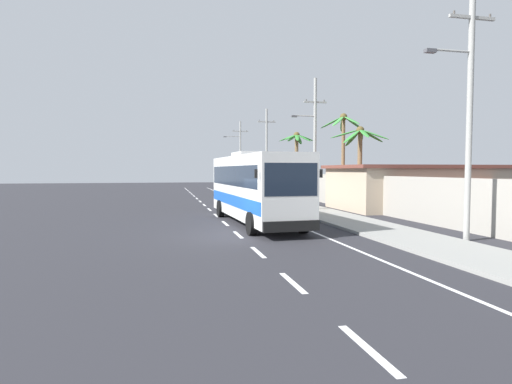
# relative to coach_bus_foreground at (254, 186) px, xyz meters

# --- Properties ---
(ground_plane) EXTENTS (160.00, 160.00, 0.00)m
(ground_plane) POSITION_rel_coach_bus_foreground_xyz_m (-1.57, -4.12, -2.04)
(ground_plane) COLOR #28282D
(sidewalk_kerb) EXTENTS (3.20, 90.00, 0.14)m
(sidewalk_kerb) POSITION_rel_coach_bus_foreground_xyz_m (5.23, 5.88, -1.97)
(sidewalk_kerb) COLOR gray
(sidewalk_kerb) RESTS_ON ground
(lane_markings) EXTENTS (3.73, 71.00, 0.01)m
(lane_markings) POSITION_rel_coach_bus_foreground_xyz_m (0.69, 10.67, -2.04)
(lane_markings) COLOR white
(lane_markings) RESTS_ON ground
(boundary_wall) EXTENTS (0.24, 60.00, 2.52)m
(boundary_wall) POSITION_rel_coach_bus_foreground_xyz_m (9.03, 9.88, -0.78)
(boundary_wall) COLOR #9E998E
(boundary_wall) RESTS_ON ground
(coach_bus_foreground) EXTENTS (3.37, 11.76, 3.92)m
(coach_bus_foreground) POSITION_rel_coach_bus_foreground_xyz_m (0.00, 0.00, 0.00)
(coach_bus_foreground) COLOR silver
(coach_bus_foreground) RESTS_ON ground
(motorcycle_beside_bus) EXTENTS (0.56, 1.96, 1.60)m
(motorcycle_beside_bus) POSITION_rel_coach_bus_foreground_xyz_m (2.82, 9.66, -1.39)
(motorcycle_beside_bus) COLOR black
(motorcycle_beside_bus) RESTS_ON ground
(pedestrian_near_kerb) EXTENTS (0.36, 0.36, 1.70)m
(pedestrian_near_kerb) POSITION_rel_coach_bus_foreground_xyz_m (5.46, 10.01, -1.01)
(pedestrian_near_kerb) COLOR black
(pedestrian_near_kerb) RESTS_ON sidewalk_kerb
(pedestrian_midwalk) EXTENTS (0.36, 0.36, 1.71)m
(pedestrian_midwalk) POSITION_rel_coach_bus_foreground_xyz_m (5.37, 5.63, -1.01)
(pedestrian_midwalk) COLOR beige
(pedestrian_midwalk) RESTS_ON sidewalk_kerb
(pedestrian_far_walk) EXTENTS (0.36, 0.36, 1.60)m
(pedestrian_far_walk) POSITION_rel_coach_bus_foreground_xyz_m (4.39, 11.41, -1.06)
(pedestrian_far_walk) COLOR gold
(pedestrian_far_walk) RESTS_ON sidewalk_kerb
(utility_pole_nearest) EXTENTS (3.10, 0.24, 10.25)m
(utility_pole_nearest) POSITION_rel_coach_bus_foreground_xyz_m (7.20, -7.44, 3.38)
(utility_pole_nearest) COLOR #9E9E99
(utility_pole_nearest) RESTS_ON ground
(utility_pole_mid) EXTENTS (2.86, 0.24, 10.07)m
(utility_pole_mid) POSITION_rel_coach_bus_foreground_xyz_m (6.79, 9.09, 3.23)
(utility_pole_mid) COLOR #9E9E99
(utility_pole_mid) RESTS_ON ground
(utility_pole_far) EXTENTS (2.17, 0.24, 10.04)m
(utility_pole_far) POSITION_rel_coach_bus_foreground_xyz_m (7.00, 25.63, 3.17)
(utility_pole_far) COLOR #9E9E99
(utility_pole_far) RESTS_ON ground
(utility_pole_distant) EXTENTS (3.91, 0.24, 10.48)m
(utility_pole_distant) POSITION_rel_coach_bus_foreground_xyz_m (6.78, 42.16, 3.55)
(utility_pole_distant) COLOR #9E9E99
(utility_pole_distant) RESTS_ON ground
(palm_nearest) EXTENTS (3.14, 3.18, 6.26)m
(palm_nearest) POSITION_rel_coach_bus_foreground_xyz_m (6.70, 13.30, 2.43)
(palm_nearest) COLOR brown
(palm_nearest) RESTS_ON ground
(palm_second) EXTENTS (3.98, 3.97, 5.99)m
(palm_second) POSITION_rel_coach_bus_foreground_xyz_m (8.85, 5.35, 2.30)
(palm_second) COLOR brown
(palm_second) RESTS_ON ground
(palm_third) EXTENTS (3.39, 3.65, 7.29)m
(palm_third) POSITION_rel_coach_bus_foreground_xyz_m (8.86, 8.22, 3.22)
(palm_third) COLOR brown
(palm_third) RESTS_ON ground
(roadside_building) EXTENTS (11.61, 7.78, 3.25)m
(roadside_building) POSITION_rel_coach_bus_foreground_xyz_m (13.20, 5.55, -0.40)
(roadside_building) COLOR tan
(roadside_building) RESTS_ON ground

